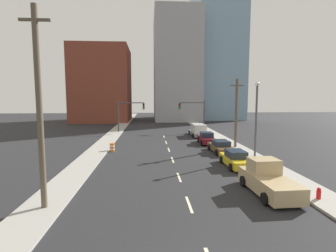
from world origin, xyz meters
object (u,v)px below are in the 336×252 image
Objects in this scene: traffic_signal_right at (196,111)px; utility_pole_right_mid at (236,113)px; fire_hydrant at (319,194)px; sedan_maroon at (207,138)px; street_lamp at (256,114)px; sedan_yellow at (236,159)px; pickup_truck_tan at (268,180)px; traffic_signal_left at (126,112)px; sedan_brown at (221,147)px; utility_pole_left_near at (39,108)px; traffic_barrel at (112,147)px; box_truck_gray at (198,130)px.

traffic_signal_right is 15.76m from utility_pole_right_mid.
sedan_maroon is at bearing 96.94° from fire_hydrant.
sedan_yellow is (-3.17, -3.37, -3.87)m from street_lamp.
sedan_yellow is (0.08, 6.61, -0.19)m from pickup_truck_tan.
traffic_signal_left reaches higher than sedan_brown.
pickup_truck_tan is 18.45m from sedan_maroon.
street_lamp is 5.57m from sedan_brown.
utility_pole_left_near is 2.55× the size of sedan_maroon.
sedan_brown is at bearing -56.06° from traffic_signal_left.
traffic_barrel is 16.28m from street_lamp.
traffic_barrel is 0.12× the size of street_lamp.
traffic_signal_right reaches higher than box_truck_gray.
fire_hydrant is (14.44, -15.61, -0.06)m from traffic_barrel.
box_truck_gray is at bearing -24.43° from traffic_signal_left.
street_lamp reaches higher than traffic_signal_left.
street_lamp is 11.12m from pickup_truck_tan.
fire_hydrant is at bearing -74.49° from sedan_yellow.
traffic_signal_left is 0.67× the size of utility_pole_right_mid.
fire_hydrant is (15.96, 0.07, -5.20)m from utility_pole_left_near.
traffic_barrel is 0.21× the size of sedan_yellow.
utility_pole_right_mid is 8.88× the size of traffic_barrel.
box_truck_gray reaches higher than sedan_yellow.
pickup_truck_tan reaches higher than sedan_brown.
traffic_signal_left is 0.92× the size of box_truck_gray.
fire_hydrant is 8.46m from sedan_yellow.
utility_pole_right_mid is 15.85m from pickup_truck_tan.
pickup_truck_tan is at bearing -100.83° from utility_pole_right_mid.
sedan_yellow is at bearing -91.70° from traffic_signal_right.
street_lamp is at bearing -79.20° from box_truck_gray.
utility_pole_right_mid reaches higher than sedan_brown.
sedan_yellow is (-2.38, 8.12, 0.26)m from fire_hydrant.
sedan_maroon is at bearing -93.54° from traffic_signal_right.
utility_pole_left_near is 14.39m from pickup_truck_tan.
box_truck_gray reaches higher than traffic_barrel.
traffic_signal_right is at bearing 0.00° from traffic_signal_left.
traffic_signal_left reaches higher than sedan_yellow.
utility_pole_left_near is (-14.29, -32.37, 1.89)m from traffic_signal_right.
traffic_signal_right is 0.52× the size of utility_pole_left_near.
traffic_signal_right is at bearing 96.71° from street_lamp.
street_lamp is 12.24m from fire_hydrant.
traffic_barrel is at bearing -158.15° from sedan_maroon.
traffic_barrel is at bearing 171.39° from sedan_brown.
sedan_brown is (13.92, 14.33, -4.99)m from utility_pole_left_near.
traffic_barrel is at bearing 132.77° from fire_hydrant.
sedan_yellow is 1.06× the size of sedan_maroon.
street_lamp is 1.60× the size of sedan_brown.
pickup_truck_tan is 1.09× the size of sedan_brown.
traffic_signal_left is 21.39m from utility_pole_right_mid.
utility_pole_right_mid reaches higher than sedan_yellow.
fire_hydrant is 0.19× the size of sedan_maroon.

